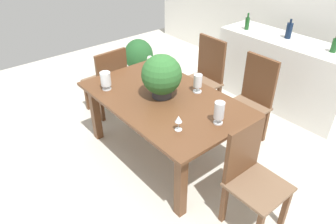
{
  "coord_description": "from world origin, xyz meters",
  "views": [
    {
      "loc": [
        2.14,
        -1.81,
        2.33
      ],
      "look_at": [
        0.01,
        -0.03,
        0.54
      ],
      "focal_mm": 33.4,
      "sensor_mm": 36.0,
      "label": 1
    }
  ],
  "objects_px": {
    "crystal_vase_center_near": "(219,111)",
    "crystal_vase_right": "(106,79)",
    "chair_far_right": "(253,96)",
    "kitchen_counter": "(282,73)",
    "wine_bottle_green": "(335,45)",
    "wine_bottle_dark": "(247,23)",
    "crystal_vase_left": "(198,82)",
    "wine_glass": "(179,120)",
    "dining_table": "(163,106)",
    "chair_head_end": "(109,79)",
    "wine_bottle_clear": "(289,30)",
    "flower_centerpiece": "(162,75)",
    "chair_far_left": "(205,73)",
    "potted_plant_floor": "(139,56)",
    "chair_foot_end": "(250,172)"
  },
  "relations": [
    {
      "from": "flower_centerpiece",
      "to": "chair_head_end",
      "type": "bearing_deg",
      "value": 179.89
    },
    {
      "from": "dining_table",
      "to": "crystal_vase_left",
      "type": "distance_m",
      "value": 0.44
    },
    {
      "from": "dining_table",
      "to": "potted_plant_floor",
      "type": "relative_size",
      "value": 2.77
    },
    {
      "from": "chair_far_right",
      "to": "wine_glass",
      "type": "distance_m",
      "value": 1.29
    },
    {
      "from": "potted_plant_floor",
      "to": "chair_far_right",
      "type": "bearing_deg",
      "value": 0.9
    },
    {
      "from": "crystal_vase_center_near",
      "to": "crystal_vase_right",
      "type": "relative_size",
      "value": 1.1
    },
    {
      "from": "chair_far_right",
      "to": "flower_centerpiece",
      "type": "relative_size",
      "value": 2.26
    },
    {
      "from": "chair_far_right",
      "to": "wine_glass",
      "type": "height_order",
      "value": "chair_far_right"
    },
    {
      "from": "crystal_vase_left",
      "to": "wine_bottle_green",
      "type": "relative_size",
      "value": 0.93
    },
    {
      "from": "chair_far_right",
      "to": "wine_bottle_dark",
      "type": "relative_size",
      "value": 4.48
    },
    {
      "from": "chair_head_end",
      "to": "crystal_vase_left",
      "type": "distance_m",
      "value": 1.36
    },
    {
      "from": "dining_table",
      "to": "chair_far_right",
      "type": "xyz_separation_m",
      "value": [
        0.39,
        1.0,
        -0.08
      ]
    },
    {
      "from": "crystal_vase_left",
      "to": "crystal_vase_right",
      "type": "distance_m",
      "value": 0.96
    },
    {
      "from": "dining_table",
      "to": "flower_centerpiece",
      "type": "relative_size",
      "value": 3.86
    },
    {
      "from": "wine_bottle_green",
      "to": "potted_plant_floor",
      "type": "height_order",
      "value": "wine_bottle_green"
    },
    {
      "from": "dining_table",
      "to": "crystal_vase_center_near",
      "type": "bearing_deg",
      "value": 7.14
    },
    {
      "from": "wine_bottle_dark",
      "to": "wine_bottle_clear",
      "type": "bearing_deg",
      "value": 11.71
    },
    {
      "from": "chair_far_right",
      "to": "wine_bottle_clear",
      "type": "distance_m",
      "value": 1.14
    },
    {
      "from": "chair_far_left",
      "to": "wine_glass",
      "type": "height_order",
      "value": "chair_far_left"
    },
    {
      "from": "crystal_vase_left",
      "to": "dining_table",
      "type": "bearing_deg",
      "value": -112.26
    },
    {
      "from": "chair_far_right",
      "to": "wine_bottle_green",
      "type": "xyz_separation_m",
      "value": [
        0.34,
        0.97,
        0.47
      ]
    },
    {
      "from": "flower_centerpiece",
      "to": "crystal_vase_left",
      "type": "height_order",
      "value": "flower_centerpiece"
    },
    {
      "from": "chair_head_end",
      "to": "wine_bottle_clear",
      "type": "relative_size",
      "value": 3.64
    },
    {
      "from": "chair_far_right",
      "to": "kitchen_counter",
      "type": "xyz_separation_m",
      "value": [
        -0.22,
        0.96,
        -0.08
      ]
    },
    {
      "from": "chair_far_right",
      "to": "crystal_vase_right",
      "type": "relative_size",
      "value": 5.18
    },
    {
      "from": "wine_glass",
      "to": "wine_bottle_green",
      "type": "xyz_separation_m",
      "value": [
        0.2,
        2.23,
        0.18
      ]
    },
    {
      "from": "chair_far_left",
      "to": "potted_plant_floor",
      "type": "bearing_deg",
      "value": -176.78
    },
    {
      "from": "wine_glass",
      "to": "chair_head_end",
      "type": "bearing_deg",
      "value": 171.07
    },
    {
      "from": "crystal_vase_right",
      "to": "potted_plant_floor",
      "type": "bearing_deg",
      "value": 134.76
    },
    {
      "from": "chair_head_end",
      "to": "wine_bottle_green",
      "type": "xyz_separation_m",
      "value": [
        1.85,
        1.97,
        0.51
      ]
    },
    {
      "from": "wine_bottle_dark",
      "to": "crystal_vase_left",
      "type": "bearing_deg",
      "value": -68.73
    },
    {
      "from": "chair_far_left",
      "to": "dining_table",
      "type": "bearing_deg",
      "value": -67.76
    },
    {
      "from": "chair_head_end",
      "to": "kitchen_counter",
      "type": "height_order",
      "value": "kitchen_counter"
    },
    {
      "from": "dining_table",
      "to": "crystal_vase_center_near",
      "type": "relative_size",
      "value": 8.04
    },
    {
      "from": "chair_head_end",
      "to": "wine_glass",
      "type": "xyz_separation_m",
      "value": [
        1.65,
        -0.26,
        0.33
      ]
    },
    {
      "from": "chair_far_right",
      "to": "crystal_vase_left",
      "type": "xyz_separation_m",
      "value": [
        -0.25,
        -0.65,
        0.3
      ]
    },
    {
      "from": "chair_far_left",
      "to": "wine_glass",
      "type": "xyz_separation_m",
      "value": [
        0.9,
        -1.26,
        0.29
      ]
    },
    {
      "from": "wine_bottle_dark",
      "to": "dining_table",
      "type": "bearing_deg",
      "value": -76.37
    },
    {
      "from": "crystal_vase_left",
      "to": "chair_head_end",
      "type": "bearing_deg",
      "value": -165.0
    },
    {
      "from": "chair_foot_end",
      "to": "dining_table",
      "type": "bearing_deg",
      "value": 90.63
    },
    {
      "from": "chair_far_right",
      "to": "crystal_vase_right",
      "type": "xyz_separation_m",
      "value": [
        -0.9,
        -1.35,
        0.3
      ]
    },
    {
      "from": "dining_table",
      "to": "wine_glass",
      "type": "xyz_separation_m",
      "value": [
        0.52,
        -0.25,
        0.21
      ]
    },
    {
      "from": "crystal_vase_center_near",
      "to": "wine_bottle_green",
      "type": "distance_m",
      "value": 1.9
    },
    {
      "from": "dining_table",
      "to": "chair_head_end",
      "type": "distance_m",
      "value": 1.13
    },
    {
      "from": "chair_far_left",
      "to": "crystal_vase_left",
      "type": "distance_m",
      "value": 0.9
    },
    {
      "from": "chair_far_left",
      "to": "crystal_vase_center_near",
      "type": "bearing_deg",
      "value": -39.86
    },
    {
      "from": "wine_glass",
      "to": "kitchen_counter",
      "type": "relative_size",
      "value": 0.08
    },
    {
      "from": "dining_table",
      "to": "flower_centerpiece",
      "type": "bearing_deg",
      "value": 175.13
    },
    {
      "from": "flower_centerpiece",
      "to": "crystal_vase_center_near",
      "type": "height_order",
      "value": "flower_centerpiece"
    },
    {
      "from": "chair_far_left",
      "to": "wine_bottle_dark",
      "type": "distance_m",
      "value": 0.99
    }
  ]
}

